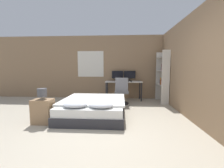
{
  "coord_description": "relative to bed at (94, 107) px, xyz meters",
  "views": [
    {
      "loc": [
        0.32,
        -2.68,
        1.31
      ],
      "look_at": [
        -0.02,
        2.6,
        0.75
      ],
      "focal_mm": 24.0,
      "sensor_mm": 36.0,
      "label": 1
    }
  ],
  "objects": [
    {
      "name": "nightstand",
      "position": [
        -1.11,
        -0.61,
        0.05
      ],
      "size": [
        0.45,
        0.35,
        0.58
      ],
      "color": "#997551",
      "rests_on": "ground_plane"
    },
    {
      "name": "office_chair",
      "position": [
        0.77,
        1.4,
        0.17
      ],
      "size": [
        0.52,
        0.52,
        0.98
      ],
      "color": "black",
      "rests_on": "ground_plane"
    },
    {
      "name": "ground_plane",
      "position": [
        0.44,
        -1.31,
        -0.24
      ],
      "size": [
        20.0,
        20.0,
        0.0
      ],
      "primitive_type": "plane",
      "color": "#B2A893"
    },
    {
      "name": "wall_back",
      "position": [
        0.43,
        2.55,
        1.12
      ],
      "size": [
        12.0,
        0.08,
        2.7
      ],
      "color": "#8E7051",
      "rests_on": "ground_plane"
    },
    {
      "name": "bookshelf",
      "position": [
        2.32,
        1.77,
        0.81
      ],
      "size": [
        0.28,
        0.92,
        1.95
      ],
      "color": "beige",
      "rests_on": "ground_plane"
    },
    {
      "name": "desk",
      "position": [
        0.85,
        2.17,
        0.44
      ],
      "size": [
        1.5,
        0.64,
        0.77
      ],
      "color": "beige",
      "rests_on": "ground_plane"
    },
    {
      "name": "bedside_lamp",
      "position": [
        -1.11,
        -0.61,
        0.5
      ],
      "size": [
        0.21,
        0.21,
        0.26
      ],
      "color": "gray",
      "rests_on": "nightstand"
    },
    {
      "name": "wall_side_right",
      "position": [
        2.52,
        0.19,
        1.11
      ],
      "size": [
        0.06,
        12.0,
        2.7
      ],
      "color": "#8E7051",
      "rests_on": "ground_plane"
    },
    {
      "name": "keyboard",
      "position": [
        0.85,
        1.95,
        0.55
      ],
      "size": [
        0.41,
        0.13,
        0.02
      ],
      "color": "black",
      "rests_on": "desk"
    },
    {
      "name": "bed",
      "position": [
        0.0,
        0.0,
        0.0
      ],
      "size": [
        1.69,
        1.9,
        0.54
      ],
      "color": "#2D2D33",
      "rests_on": "ground_plane"
    },
    {
      "name": "computer_mouse",
      "position": [
        1.15,
        1.95,
        0.56
      ],
      "size": [
        0.07,
        0.05,
        0.04
      ],
      "color": "black",
      "rests_on": "desk"
    },
    {
      "name": "monitor_right",
      "position": [
        1.11,
        2.38,
        0.78
      ],
      "size": [
        0.49,
        0.16,
        0.42
      ],
      "color": "black",
      "rests_on": "desk"
    },
    {
      "name": "monitor_left",
      "position": [
        0.59,
        2.38,
        0.78
      ],
      "size": [
        0.49,
        0.16,
        0.42
      ],
      "color": "black",
      "rests_on": "desk"
    }
  ]
}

